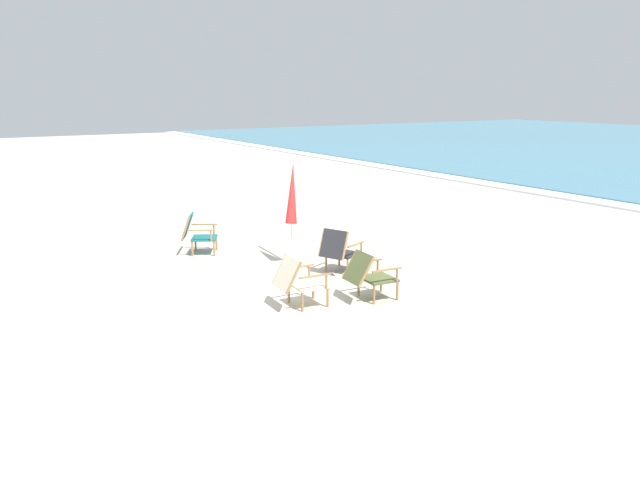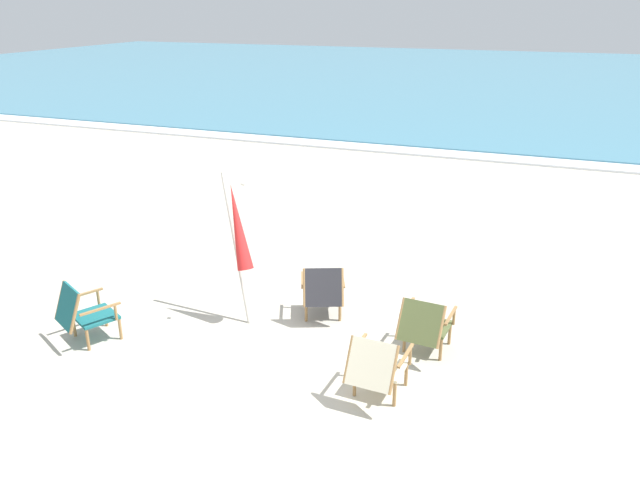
% 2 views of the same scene
% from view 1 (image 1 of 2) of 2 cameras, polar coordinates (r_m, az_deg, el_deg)
% --- Properties ---
extents(ground_plane, '(80.00, 80.00, 0.00)m').
position_cam_1_polar(ground_plane, '(10.92, -4.93, -3.71)').
color(ground_plane, '#B7AF9E').
extents(beach_chair_mid_center, '(0.83, 0.87, 0.82)m').
position_cam_1_polar(beach_chair_mid_center, '(12.82, -11.22, 0.66)').
color(beach_chair_mid_center, '#196066').
rests_on(beach_chair_mid_center, ground).
extents(beach_chair_front_right, '(0.63, 0.78, 0.79)m').
position_cam_1_polar(beach_chair_front_right, '(9.48, -2.00, -3.66)').
color(beach_chair_front_right, beige).
rests_on(beach_chair_front_right, ground).
extents(beach_chair_back_left, '(0.64, 0.81, 0.78)m').
position_cam_1_polar(beach_chair_back_left, '(9.82, 4.50, -3.10)').
color(beach_chair_back_left, '#515B33').
rests_on(beach_chair_back_left, ground).
extents(beach_chair_front_left, '(0.79, 0.85, 0.82)m').
position_cam_1_polar(beach_chair_front_left, '(11.25, 1.74, -0.87)').
color(beach_chair_front_left, '#28282D').
rests_on(beach_chair_front_left, ground).
extents(umbrella_furled_red, '(0.67, 0.56, 2.03)m').
position_cam_1_polar(umbrella_furled_red, '(11.80, -2.56, 4.23)').
color(umbrella_furled_red, '#B7B2A8').
rests_on(umbrella_furled_red, ground).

